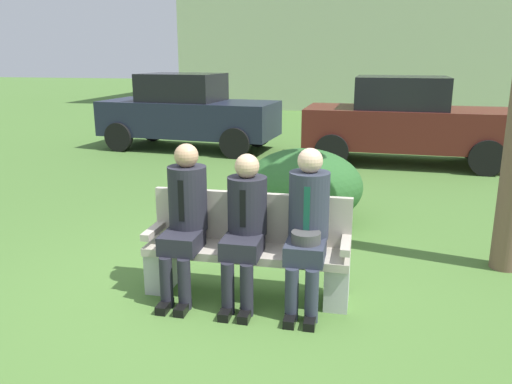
{
  "coord_description": "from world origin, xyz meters",
  "views": [
    {
      "loc": [
        1.28,
        -4.08,
        2.08
      ],
      "look_at": [
        0.33,
        0.43,
        0.85
      ],
      "focal_mm": 36.1,
      "sensor_mm": 36.0,
      "label": 1
    }
  ],
  "objects_px": {
    "parked_car_near": "(188,112)",
    "seated_man_middle": "(245,221)",
    "park_bench": "(248,249)",
    "seated_man_right": "(307,222)",
    "seated_man_left": "(185,213)",
    "parked_car_far": "(406,121)",
    "shrub_near_bench": "(303,186)"
  },
  "relations": [
    {
      "from": "parked_car_near",
      "to": "seated_man_middle",
      "type": "bearing_deg",
      "value": -67.11
    },
    {
      "from": "park_bench",
      "to": "seated_man_right",
      "type": "xyz_separation_m",
      "value": [
        0.53,
        -0.13,
        0.33
      ]
    },
    {
      "from": "seated_man_left",
      "to": "parked_car_near",
      "type": "relative_size",
      "value": 0.33
    },
    {
      "from": "park_bench",
      "to": "seated_man_right",
      "type": "height_order",
      "value": "seated_man_right"
    },
    {
      "from": "parked_car_near",
      "to": "parked_car_far",
      "type": "bearing_deg",
      "value": -8.1
    },
    {
      "from": "seated_man_left",
      "to": "parked_car_far",
      "type": "xyz_separation_m",
      "value": [
        2.26,
        6.34,
        0.09
      ]
    },
    {
      "from": "seated_man_left",
      "to": "park_bench",
      "type": "bearing_deg",
      "value": 12.69
    },
    {
      "from": "shrub_near_bench",
      "to": "parked_car_far",
      "type": "height_order",
      "value": "parked_car_far"
    },
    {
      "from": "seated_man_left",
      "to": "seated_man_right",
      "type": "relative_size",
      "value": 1.0
    },
    {
      "from": "parked_car_far",
      "to": "park_bench",
      "type": "bearing_deg",
      "value": -105.5
    },
    {
      "from": "seated_man_left",
      "to": "parked_car_near",
      "type": "xyz_separation_m",
      "value": [
        -2.43,
        7.01,
        0.09
      ]
    },
    {
      "from": "seated_man_right",
      "to": "parked_car_near",
      "type": "xyz_separation_m",
      "value": [
        -3.49,
        7.01,
        0.09
      ]
    },
    {
      "from": "park_bench",
      "to": "shrub_near_bench",
      "type": "bearing_deg",
      "value": 83.99
    },
    {
      "from": "seated_man_middle",
      "to": "shrub_near_bench",
      "type": "relative_size",
      "value": 0.85
    },
    {
      "from": "park_bench",
      "to": "seated_man_left",
      "type": "relative_size",
      "value": 1.33
    },
    {
      "from": "seated_man_middle",
      "to": "parked_car_far",
      "type": "relative_size",
      "value": 0.32
    },
    {
      "from": "seated_man_right",
      "to": "parked_car_near",
      "type": "height_order",
      "value": "parked_car_near"
    },
    {
      "from": "shrub_near_bench",
      "to": "park_bench",
      "type": "bearing_deg",
      "value": -96.01
    },
    {
      "from": "shrub_near_bench",
      "to": "seated_man_right",
      "type": "bearing_deg",
      "value": -82.38
    },
    {
      "from": "seated_man_middle",
      "to": "parked_car_far",
      "type": "bearing_deg",
      "value": 74.83
    },
    {
      "from": "park_bench",
      "to": "seated_man_middle",
      "type": "relative_size",
      "value": 1.4
    },
    {
      "from": "seated_man_middle",
      "to": "parked_car_near",
      "type": "bearing_deg",
      "value": 112.89
    },
    {
      "from": "seated_man_left",
      "to": "seated_man_middle",
      "type": "bearing_deg",
      "value": -0.7
    },
    {
      "from": "seated_man_middle",
      "to": "seated_man_left",
      "type": "bearing_deg",
      "value": 179.3
    },
    {
      "from": "seated_man_middle",
      "to": "shrub_near_bench",
      "type": "xyz_separation_m",
      "value": [
        0.22,
        2.29,
        -0.25
      ]
    },
    {
      "from": "park_bench",
      "to": "parked_car_near",
      "type": "height_order",
      "value": "parked_car_near"
    },
    {
      "from": "seated_man_left",
      "to": "shrub_near_bench",
      "type": "bearing_deg",
      "value": 71.59
    },
    {
      "from": "seated_man_middle",
      "to": "park_bench",
      "type": "bearing_deg",
      "value": 91.73
    },
    {
      "from": "seated_man_right",
      "to": "parked_car_far",
      "type": "bearing_deg",
      "value": 79.38
    },
    {
      "from": "seated_man_right",
      "to": "parked_car_far",
      "type": "distance_m",
      "value": 6.46
    },
    {
      "from": "seated_man_middle",
      "to": "seated_man_right",
      "type": "bearing_deg",
      "value": 0.1
    },
    {
      "from": "park_bench",
      "to": "parked_car_near",
      "type": "relative_size",
      "value": 0.44
    }
  ]
}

